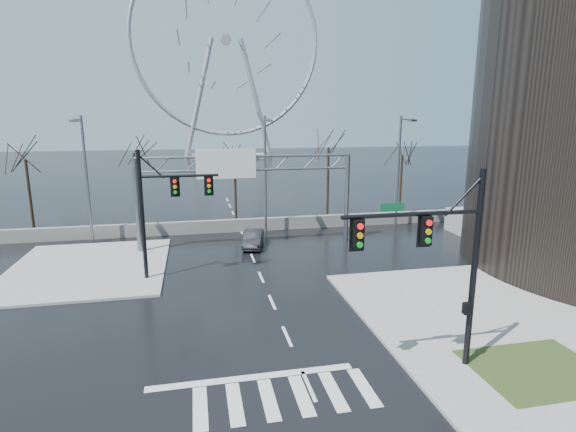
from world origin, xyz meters
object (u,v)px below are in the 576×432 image
object	(u,v)px
signal_mast_far	(161,203)
sign_gantry	(242,181)
car	(253,239)
signal_mast_near	(444,253)
ferris_wheel	(226,48)

from	to	relation	value
signal_mast_far	sign_gantry	distance (m)	8.14
signal_mast_far	car	world-z (taller)	signal_mast_far
car	sign_gantry	bearing A→B (deg)	-168.62
signal_mast_near	sign_gantry	xyz separation A→B (m)	(-5.52, 19.00, 0.31)
signal_mast_near	sign_gantry	bearing A→B (deg)	106.19
ferris_wheel	signal_mast_near	bearing A→B (deg)	-89.92
sign_gantry	car	distance (m)	4.61
sign_gantry	ferris_wheel	distance (m)	82.91
signal_mast_near	signal_mast_far	distance (m)	17.03
signal_mast_near	ferris_wheel	world-z (taller)	ferris_wheel
sign_gantry	ferris_wheel	world-z (taller)	ferris_wheel
sign_gantry	ferris_wheel	bearing A→B (deg)	86.16
signal_mast_far	car	size ratio (longest dim) A/B	2.05
signal_mast_far	car	xyz separation A→B (m)	(6.30, 5.97, -4.19)
signal_mast_near	sign_gantry	world-z (taller)	signal_mast_near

